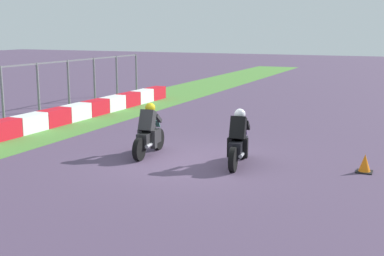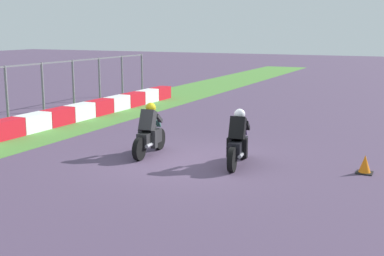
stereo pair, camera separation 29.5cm
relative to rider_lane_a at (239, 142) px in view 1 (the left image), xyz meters
The scene contains 6 objects.
ground_plane 1.56m from the rider_lane_a, 96.86° to the left, with size 120.00×120.00×0.00m, color #4F3D58.
grass_verge 8.24m from the rider_lane_a, 91.19° to the left, with size 72.00×3.85×0.02m, color #508839.
track_barrier 8.14m from the rider_lane_a, 91.21° to the left, with size 22.69×0.60×0.64m.
rider_lane_a is the anchor object (origin of this frame).
rider_lane_b 2.72m from the rider_lane_a, 89.85° to the left, with size 2.04×0.56×1.51m.
traffic_cone 3.26m from the rider_lane_a, 78.95° to the right, with size 0.40×0.40×0.47m.
Camera 1 is at (-12.48, -5.70, 3.59)m, focal length 47.87 mm.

